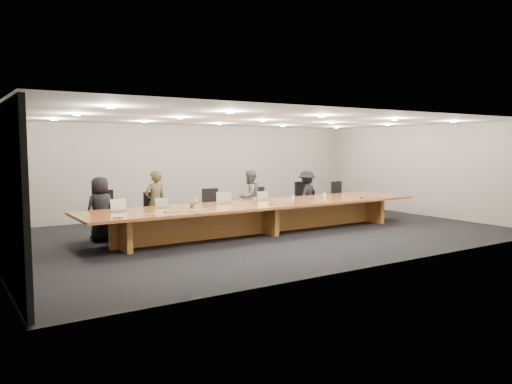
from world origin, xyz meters
TOP-DOWN VIEW (x-y plane):
  - ground at (0.00, 0.00)m, footprint 12.00×12.00m
  - back_wall at (0.00, 4.00)m, footprint 12.00×0.02m
  - conference_table at (0.00, 0.00)m, footprint 9.00×1.80m
  - chair_far_left at (-3.55, 1.29)m, footprint 0.67×0.67m
  - chair_left at (-2.38, 1.24)m, footprint 0.67×0.67m
  - chair_mid_left at (-0.70, 1.32)m, footprint 0.62×0.62m
  - chair_mid_right at (0.77, 1.33)m, footprint 0.66×0.66m
  - chair_right at (2.40, 1.27)m, footprint 0.70×0.70m
  - chair_far_right at (3.79, 1.24)m, footprint 0.62×0.62m
  - person_a at (-3.67, 1.16)m, footprint 0.81×0.64m
  - person_b at (-2.34, 1.16)m, footprint 0.64×0.48m
  - person_c at (0.43, 1.28)m, footprint 0.86×0.75m
  - person_d at (2.34, 1.17)m, footprint 1.06×0.84m
  - laptop_a at (-3.48, 0.27)m, footprint 0.39×0.31m
  - laptop_b at (-2.47, 0.41)m, footprint 0.33×0.27m
  - laptop_c at (-0.88, 0.36)m, footprint 0.44×0.38m
  - laptop_d at (0.35, 0.42)m, footprint 0.33×0.25m
  - water_bottle at (-1.83, -0.00)m, footprint 0.09×0.09m
  - amber_mug at (-1.92, 0.04)m, footprint 0.09×0.09m
  - paper_cup_near at (1.26, 0.40)m, footprint 0.08×0.08m
  - paper_cup_far at (2.29, 0.31)m, footprint 0.10×0.10m
  - notepad at (-4.28, 0.23)m, footprint 0.26×0.22m
  - lime_gadget at (-4.27, 0.23)m, footprint 0.19×0.12m
  - av_box at (-3.82, -0.60)m, footprint 0.26×0.23m
  - mic_left at (-2.74, -0.39)m, footprint 0.11×0.11m
  - mic_center at (-0.05, -0.42)m, footprint 0.14×0.14m
  - mic_right at (2.85, -0.53)m, footprint 0.17×0.17m

SIDE VIEW (x-z plane):
  - ground at x=0.00m, z-range 0.00..0.00m
  - chair_mid_right at x=0.77m, z-range 0.00..1.03m
  - conference_table at x=0.00m, z-range 0.15..0.90m
  - chair_left at x=-2.38m, z-range 0.00..1.05m
  - chair_mid_left at x=-0.70m, z-range 0.00..1.06m
  - chair_far_right at x=3.79m, z-range 0.00..1.08m
  - chair_right at x=2.40m, z-range 0.00..1.13m
  - chair_far_left at x=-3.55m, z-range 0.00..1.16m
  - person_d at x=2.34m, z-range 0.00..1.44m
  - person_a at x=-3.67m, z-range 0.00..1.47m
  - notepad at x=-4.28m, z-range 0.75..0.76m
  - person_c at x=0.43m, z-range 0.00..1.52m
  - mic_left at x=-2.74m, z-range 0.75..0.78m
  - mic_center at x=-0.05m, z-range 0.75..0.78m
  - av_box at x=-3.82m, z-range 0.75..0.78m
  - mic_right at x=2.85m, z-range 0.75..0.78m
  - lime_gadget at x=-4.27m, z-range 0.76..0.79m
  - person_b at x=-2.34m, z-range 0.00..1.58m
  - paper_cup_near at x=1.26m, z-range 0.75..0.84m
  - paper_cup_far at x=2.29m, z-range 0.75..0.85m
  - amber_mug at x=-1.92m, z-range 0.75..0.85m
  - water_bottle at x=-1.83m, z-range 0.75..0.98m
  - laptop_b at x=-2.47m, z-range 0.75..0.98m
  - laptop_d at x=0.35m, z-range 0.75..1.00m
  - laptop_a at x=-3.48m, z-range 0.75..1.03m
  - laptop_c at x=-0.88m, z-range 0.75..1.04m
  - back_wall at x=0.00m, z-range 0.00..2.80m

